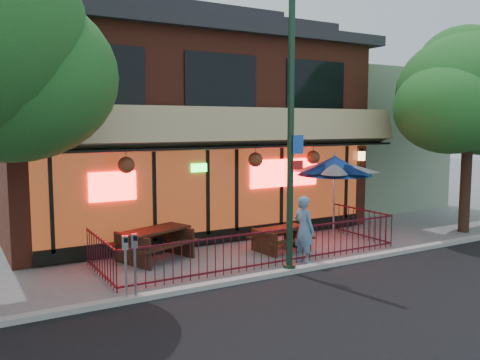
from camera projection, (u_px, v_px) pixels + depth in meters
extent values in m
plane|color=gray|center=(280.00, 268.00, 13.05)|extent=(80.00, 80.00, 0.00)
cube|color=#999993|center=(291.00, 271.00, 12.62)|extent=(80.00, 0.25, 0.12)
cube|color=maroon|center=(171.00, 136.00, 18.88)|extent=(12.00, 8.00, 6.50)
cube|color=#59230F|center=(222.00, 191.00, 15.61)|extent=(11.00, 0.06, 2.60)
cube|color=#FF0C0C|center=(285.00, 173.00, 16.63)|extent=(2.60, 0.04, 0.90)
cube|color=#FF0C0C|center=(113.00, 186.00, 13.80)|extent=(1.30, 0.04, 0.80)
cube|color=tan|center=(229.00, 129.00, 14.98)|extent=(12.20, 1.33, 1.26)
cube|color=black|center=(101.00, 74.00, 13.44)|extent=(2.40, 0.06, 1.60)
cube|color=black|center=(221.00, 80.00, 15.24)|extent=(2.40, 0.06, 1.60)
cube|color=black|center=(316.00, 85.00, 17.03)|extent=(2.40, 0.06, 1.60)
cube|color=black|center=(222.00, 235.00, 15.73)|extent=(11.00, 0.12, 0.40)
cube|color=#FFC672|center=(362.00, 156.00, 18.16)|extent=(0.18, 0.18, 0.32)
cube|color=gray|center=(345.00, 139.00, 23.83)|extent=(6.00, 7.00, 6.00)
cube|color=#450E1A|center=(276.00, 231.00, 13.12)|extent=(8.40, 0.04, 0.04)
cube|color=#450E1A|center=(276.00, 262.00, 13.21)|extent=(8.40, 0.04, 0.04)
cube|color=#450E1A|center=(100.00, 239.00, 12.14)|extent=(0.04, 2.60, 0.04)
cube|color=#450E1A|center=(361.00, 210.00, 16.33)|extent=(0.04, 2.60, 0.04)
cylinder|color=#450E1A|center=(276.00, 248.00, 13.17)|extent=(0.02, 0.02, 1.00)
cylinder|color=#153020|center=(291.00, 132.00, 12.32)|extent=(0.16, 0.16, 7.00)
cylinder|color=#153020|center=(289.00, 268.00, 12.70)|extent=(0.32, 0.32, 0.20)
cube|color=#194CB2|center=(298.00, 144.00, 12.29)|extent=(0.30, 0.02, 0.45)
cube|color=red|center=(298.00, 165.00, 12.34)|extent=(0.30, 0.02, 0.22)
cylinder|color=#34271A|center=(466.00, 167.00, 17.23)|extent=(0.36, 0.36, 4.48)
ellipsoid|color=#1C541D|center=(470.00, 92.00, 16.95)|extent=(4.80, 4.80, 3.94)
ellipsoid|color=#1C541D|center=(465.00, 64.00, 17.29)|extent=(3.12, 3.12, 2.56)
cube|color=#351D13|center=(132.00, 250.00, 13.23)|extent=(0.57, 1.37, 0.82)
cube|color=#351D13|center=(176.00, 240.00, 14.43)|extent=(0.57, 1.37, 0.82)
cube|color=#351D13|center=(154.00, 230.00, 13.78)|extent=(2.16, 1.48, 0.07)
cube|color=#351D13|center=(170.00, 246.00, 13.44)|extent=(1.98, 0.99, 0.06)
cube|color=#351D13|center=(140.00, 239.00, 14.20)|extent=(1.98, 0.99, 0.06)
cube|color=#362512|center=(264.00, 243.00, 14.45)|extent=(0.15, 1.16, 0.66)
cube|color=#362512|center=(297.00, 237.00, 15.17)|extent=(0.15, 1.16, 0.66)
cube|color=#362512|center=(281.00, 229.00, 14.77)|extent=(1.66, 0.80, 0.05)
cube|color=#362512|center=(292.00, 241.00, 14.40)|extent=(1.63, 0.38, 0.04)
cube|color=#362512|center=(271.00, 235.00, 15.21)|extent=(1.63, 0.38, 0.04)
cylinder|color=gray|center=(334.00, 199.00, 16.56)|extent=(0.06, 0.06, 2.52)
cone|color=navy|center=(335.00, 166.00, 16.44)|extent=(2.41, 2.41, 0.63)
sphere|color=gray|center=(335.00, 155.00, 16.40)|extent=(0.11, 0.11, 0.11)
imported|color=#5989B2|center=(304.00, 230.00, 13.45)|extent=(0.53, 0.72, 1.81)
cylinder|color=gray|center=(135.00, 274.00, 10.58)|extent=(0.05, 0.05, 1.16)
cube|color=gray|center=(135.00, 241.00, 10.50)|extent=(0.16, 0.15, 0.29)
cube|color=black|center=(135.00, 238.00, 10.45)|extent=(0.08, 0.04, 0.11)
cylinder|color=#999DA1|center=(126.00, 276.00, 10.48)|extent=(0.05, 0.05, 1.15)
cube|color=#999DA1|center=(125.00, 243.00, 10.40)|extent=(0.15, 0.14, 0.29)
cube|color=black|center=(126.00, 240.00, 10.35)|extent=(0.08, 0.03, 0.10)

